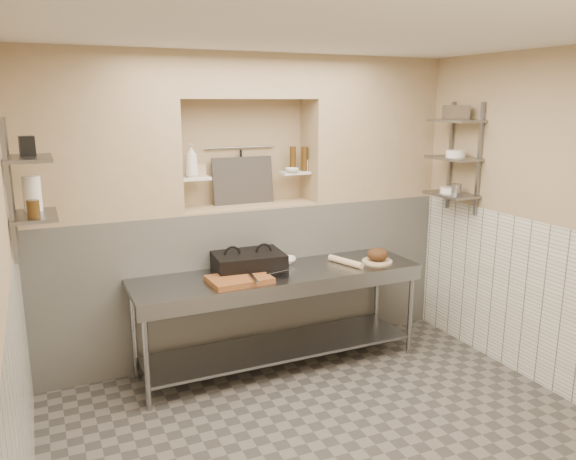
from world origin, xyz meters
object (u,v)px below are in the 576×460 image
panini_press (248,262)px  rolling_pin (345,262)px  prep_table (279,300)px  cutting_board (239,279)px  jug_left (32,194)px  bread_loaf (377,254)px  bowl_alcove (292,170)px  bottle_soap (192,161)px  mixing_bowl (284,261)px

panini_press → rolling_pin: (0.89, -0.19, -0.05)m
prep_table → rolling_pin: rolling_pin is taller
cutting_board → jug_left: size_ratio=2.02×
bread_loaf → bowl_alcove: 1.14m
prep_table → cutting_board: bearing=-165.3°
panini_press → rolling_pin: 0.91m
bottle_soap → jug_left: (-1.31, -0.55, -0.12)m
bowl_alcove → panini_press: bearing=-148.9°
bread_loaf → bottle_soap: size_ratio=0.67×
panini_press → jug_left: 1.86m
bread_loaf → jug_left: 3.00m
cutting_board → mixing_bowl: (0.57, 0.35, 0.00)m
rolling_pin → bowl_alcove: (-0.30, 0.55, 0.80)m
panini_press → bread_loaf: 1.23m
rolling_pin → bread_loaf: bread_loaf is taller
panini_press → bottle_soap: 1.03m
bread_loaf → jug_left: jug_left is taller
cutting_board → bread_loaf: size_ratio=2.53×
prep_table → cutting_board: (-0.41, -0.11, 0.28)m
panini_press → mixing_bowl: bearing=16.7°
prep_table → jug_left: 2.21m
mixing_bowl → cutting_board: bearing=-148.4°
rolling_pin → mixing_bowl: bearing=151.7°
mixing_bowl → prep_table: bearing=-122.8°
bowl_alcove → jug_left: size_ratio=0.53×
bread_loaf → rolling_pin: bearing=171.5°
mixing_bowl → bottle_soap: (-0.77, 0.31, 0.94)m
bread_loaf → bowl_alcove: size_ratio=1.50×
mixing_bowl → bread_loaf: bread_loaf is taller
cutting_board → bowl_alcove: (0.77, 0.62, 0.81)m
jug_left → bowl_alcove: bearing=12.9°
jug_left → bottle_soap: bearing=22.8°
cutting_board → bowl_alcove: size_ratio=3.81×
prep_table → mixing_bowl: mixing_bowl is taller
panini_press → jug_left: size_ratio=2.57×
rolling_pin → bowl_alcove: bearing=118.5°
mixing_bowl → bread_loaf: size_ratio=1.10×
bread_loaf → bottle_soap: (-1.59, 0.62, 0.89)m
prep_table → bowl_alcove: 1.26m
rolling_pin → bottle_soap: (-1.27, 0.58, 0.93)m
rolling_pin → jug_left: (-2.58, 0.02, 0.81)m
rolling_pin → jug_left: bearing=179.5°
rolling_pin → bowl_alcove: 1.02m
panini_press → prep_table: bearing=-29.3°
panini_press → bread_loaf: size_ratio=3.22×
panini_press → rolling_pin: bearing=-7.3°
bowl_alcove → jug_left: bearing=-167.1°
cutting_board → bread_loaf: bearing=1.2°
mixing_bowl → jug_left: bearing=-173.2°
prep_table → rolling_pin: 0.72m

